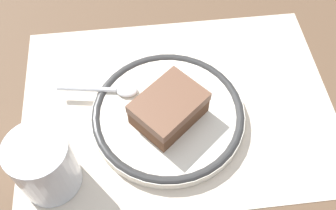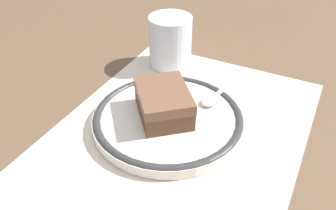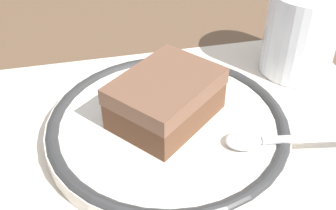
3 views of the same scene
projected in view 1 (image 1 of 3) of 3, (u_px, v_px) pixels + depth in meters
The scene contains 6 objects.
ground_plane at pixel (178, 105), 0.60m from camera, with size 2.40×2.40×0.00m, color brown.
placemat at pixel (178, 105), 0.60m from camera, with size 0.47×0.35×0.00m, color beige.
plate at pixel (168, 115), 0.58m from camera, with size 0.23×0.23×0.02m.
cake_slice at pixel (169, 108), 0.55m from camera, with size 0.12×0.12×0.04m.
spoon at pixel (110, 90), 0.59m from camera, with size 0.12×0.04×0.01m.
cup at pixel (46, 167), 0.50m from camera, with size 0.08×0.08×0.09m.
Camera 1 is at (0.05, 0.33, 0.50)m, focal length 41.97 mm.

